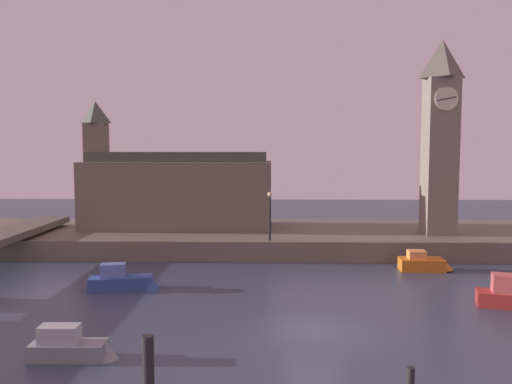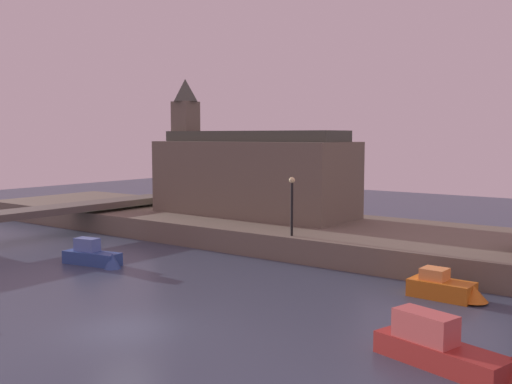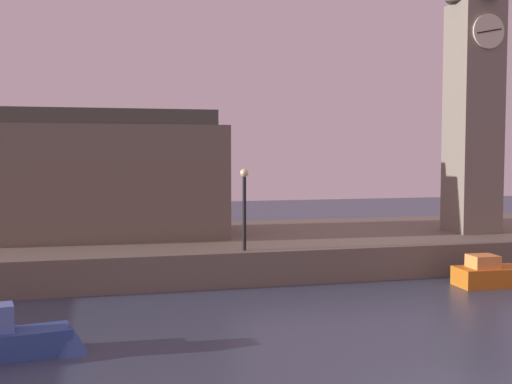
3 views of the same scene
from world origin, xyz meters
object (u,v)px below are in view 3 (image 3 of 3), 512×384
parliament_hall (58,174)px  boat_patrol_orange (496,274)px  boat_tour_blue (14,340)px  streetlamp (244,199)px  clock_tower (474,86)px

parliament_hall → boat_patrol_orange: bearing=-26.3°
boat_tour_blue → boat_patrol_orange: 19.62m
boat_patrol_orange → boat_tour_blue: bearing=-164.8°
parliament_hall → boat_patrol_orange: 21.12m
boat_tour_blue → streetlamp: bearing=43.3°
streetlamp → boat_patrol_orange: bearing=-15.1°
clock_tower → parliament_hall: size_ratio=0.95×
streetlamp → clock_tower: bearing=14.2°
parliament_hall → boat_tour_blue: size_ratio=3.67×
streetlamp → boat_patrol_orange: size_ratio=0.98×
streetlamp → boat_tour_blue: size_ratio=0.83×
parliament_hall → streetlamp: bearing=-38.1°
boat_tour_blue → boat_patrol_orange: bearing=15.2°
clock_tower → boat_tour_blue: (-21.64, -11.30, -8.72)m
streetlamp → boat_tour_blue: 12.05m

